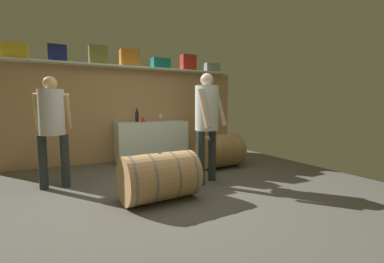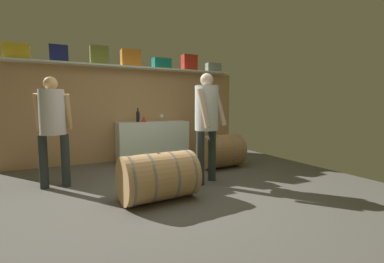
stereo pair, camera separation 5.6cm
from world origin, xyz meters
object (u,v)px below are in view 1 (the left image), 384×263
wine_bottle_dark (137,116)px  wine_glass (161,116)px  toolcase_red (188,63)px  work_cabinet (152,141)px  toolcase_teal (161,64)px  toolcase_yellow (15,51)px  wine_barrel_far (159,177)px  red_funnel (143,119)px  wine_barrel_near (220,151)px  toolcase_grey (212,68)px  toolcase_olive (98,55)px  visitor_tasting (207,116)px  winemaker_pouring (52,121)px  toolcase_orange (130,58)px  toolcase_navy (57,54)px

wine_bottle_dark → wine_glass: bearing=9.6°
toolcase_red → work_cabinet: 2.00m
toolcase_teal → toolcase_red: size_ratio=1.10×
toolcase_yellow → wine_barrel_far: bearing=-53.4°
toolcase_yellow → toolcase_teal: 2.67m
red_funnel → wine_barrel_near: 1.71m
toolcase_grey → wine_glass: (-1.35, -0.08, -1.14)m
toolcase_olive → toolcase_red: size_ratio=1.01×
toolcase_red → wine_barrel_near: size_ratio=0.44×
visitor_tasting → toolcase_olive: bearing=-82.9°
wine_barrel_far → toolcase_red: bearing=52.2°
toolcase_red → winemaker_pouring: 3.31m
toolcase_orange → toolcase_olive: bearing=-178.4°
wine_barrel_far → toolcase_orange: bearing=79.3°
work_cabinet → wine_glass: 0.59m
wine_glass → visitor_tasting: 1.99m
red_funnel → toolcase_teal: bearing=28.5°
toolcase_grey → wine_bottle_dark: bearing=-170.4°
toolcase_yellow → toolcase_navy: (0.66, 0.00, 0.02)m
wine_glass → toolcase_olive: bearing=176.2°
toolcase_red → red_funnel: size_ratio=2.93×
toolcase_teal → red_funnel: 1.32m
toolcase_teal → toolcase_grey: toolcase_teal is taller
work_cabinet → winemaker_pouring: bearing=-147.7°
toolcase_teal → winemaker_pouring: size_ratio=0.25×
toolcase_orange → visitor_tasting: size_ratio=0.23×
toolcase_olive → winemaker_pouring: bearing=-121.1°
toolcase_navy → work_cabinet: 2.44m
work_cabinet → winemaker_pouring: size_ratio=0.93×
wine_bottle_dark → work_cabinet: bearing=-1.2°
work_cabinet → wine_barrel_near: size_ratio=1.82×
wine_barrel_near → winemaker_pouring: winemaker_pouring is taller
toolcase_grey → wine_bottle_dark: 2.22m
toolcase_olive → toolcase_grey: size_ratio=1.02×
toolcase_yellow → wine_barrel_near: size_ratio=0.48×
toolcase_orange → toolcase_teal: (0.68, 0.00, -0.06)m
toolcase_olive → wine_bottle_dark: bearing=-13.8°
toolcase_olive → toolcase_teal: 1.30m
toolcase_grey → visitor_tasting: size_ratio=0.21×
toolcase_yellow → winemaker_pouring: 1.85m
toolcase_yellow → toolcase_red: bearing=1.5°
wine_barrel_far → winemaker_pouring: winemaker_pouring is taller
toolcase_teal → wine_glass: (-0.04, -0.08, -1.15)m
toolcase_teal → red_funnel: size_ratio=3.23×
toolcase_red → work_cabinet: size_ratio=0.24×
wine_glass → wine_barrel_far: (-0.88, -2.40, -0.66)m
toolcase_navy → visitor_tasting: toolcase_navy is taller
toolcase_yellow → toolcase_teal: toolcase_yellow is taller
wine_barrel_near → wine_barrel_far: bearing=-146.7°
toolcase_yellow → wine_glass: 2.88m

